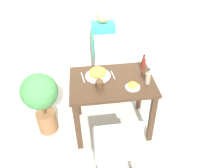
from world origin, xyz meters
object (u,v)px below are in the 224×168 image
object	(u,v)px
chair_near	(117,144)
sauce_bottle	(143,63)
chair_far	(110,63)
side_plate	(133,86)
condiment_bottle	(148,78)
drink_cup	(100,84)
potted_plant_left	(41,97)
food_plate	(98,73)
person_figure	(104,47)

from	to	relation	value
chair_near	sauce_bottle	distance (m)	1.02
chair_far	side_plate	xyz separation A→B (m)	(0.13, -0.87, 0.26)
chair_far	condiment_bottle	world-z (taller)	condiment_bottle
drink_cup	condiment_bottle	xyz separation A→B (m)	(0.52, -0.01, 0.04)
chair_near	sauce_bottle	size ratio (longest dim) A/B	4.52
side_plate	drink_cup	distance (m)	0.35
chair_near	side_plate	world-z (taller)	chair_near
chair_far	potted_plant_left	xyz separation A→B (m)	(-0.88, -0.66, 0.04)
food_plate	potted_plant_left	world-z (taller)	potted_plant_left
sauce_bottle	condiment_bottle	world-z (taller)	same
side_plate	person_figure	size ratio (longest dim) A/B	0.14
sauce_bottle	chair_far	bearing A→B (deg)	121.80
person_figure	food_plate	bearing A→B (deg)	-99.83
potted_plant_left	person_figure	distance (m)	1.32
chair_far	potted_plant_left	bearing A→B (deg)	-143.37
chair_near	person_figure	size ratio (longest dim) A/B	0.76
chair_near	side_plate	size ratio (longest dim) A/B	5.64
food_plate	side_plate	size ratio (longest dim) A/B	1.80
chair_near	food_plate	distance (m)	0.83
chair_near	person_figure	xyz separation A→B (m)	(0.07, 1.75, 0.07)
side_plate	sauce_bottle	distance (m)	0.39
food_plate	side_plate	distance (m)	0.43
condiment_bottle	chair_near	bearing A→B (deg)	-126.82
food_plate	chair_near	bearing A→B (deg)	-83.06
person_figure	drink_cup	bearing A→B (deg)	-98.16
potted_plant_left	side_plate	bearing A→B (deg)	-11.73
food_plate	condiment_bottle	xyz separation A→B (m)	(0.52, -0.21, 0.03)
drink_cup	condiment_bottle	world-z (taller)	condiment_bottle
chair_far	sauce_bottle	world-z (taller)	sauce_bottle
chair_far	drink_cup	world-z (taller)	chair_far
drink_cup	person_figure	distance (m)	1.20
chair_near	person_figure	distance (m)	1.76
person_figure	potted_plant_left	bearing A→B (deg)	-129.42
chair_far	food_plate	bearing A→B (deg)	-109.33
drink_cup	condiment_bottle	distance (m)	0.52
potted_plant_left	drink_cup	bearing A→B (deg)	-13.06
chair_near	side_plate	xyz separation A→B (m)	(0.25, 0.52, 0.26)
chair_far	food_plate	distance (m)	0.71
side_plate	potted_plant_left	world-z (taller)	potted_plant_left
chair_far	food_plate	world-z (taller)	chair_far
chair_far	person_figure	xyz separation A→B (m)	(-0.05, 0.36, 0.07)
chair_near	chair_far	bearing A→B (deg)	-94.93
potted_plant_left	food_plate	bearing A→B (deg)	3.86
sauce_bottle	potted_plant_left	size ratio (longest dim) A/B	0.24
condiment_bottle	person_figure	world-z (taller)	person_figure
chair_far	food_plate	size ratio (longest dim) A/B	3.13
drink_cup	sauce_bottle	size ratio (longest dim) A/B	0.43
drink_cup	side_plate	bearing A→B (deg)	-9.12
chair_near	potted_plant_left	size ratio (longest dim) A/B	1.07
side_plate	condiment_bottle	xyz separation A→B (m)	(0.17, 0.05, 0.05)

